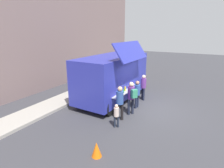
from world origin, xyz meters
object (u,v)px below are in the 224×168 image
Objects in this scene: food_truck_main at (113,76)px; customer_mid_with_backpack at (132,95)px; customer_rear_waiting at (120,100)px; customer_front_ordering at (137,92)px; customer_extra_browsing at (143,85)px; traffic_cone_orange at (97,150)px; trash_bin at (111,76)px; child_near_queue at (116,114)px.

food_truck_main reaches higher than customer_mid_with_backpack.
food_truck_main reaches higher than customer_rear_waiting.
customer_extra_browsing reaches higher than customer_front_ordering.
traffic_cone_orange is 10.08m from trash_bin.
traffic_cone_orange is at bearing 52.36° from customer_extra_browsing.
trash_bin is 6.81m from customer_mid_with_backpack.
customer_mid_with_backpack is at bearing 4.27° from traffic_cone_orange.
traffic_cone_orange is (-5.16, -2.16, -1.26)m from food_truck_main.
customer_front_ordering is 2.54m from child_near_queue.
traffic_cone_orange is at bearing -155.34° from food_truck_main.
traffic_cone_orange is 2.20m from child_near_queue.
customer_rear_waiting is at bearing 46.68° from customer_extra_browsing.
child_near_queue is at bearing 49.87° from customer_extra_browsing.
food_truck_main is at bearing 22.73° from traffic_cone_orange.
food_truck_main is 3.39× the size of customer_extra_browsing.
trash_bin is 0.50× the size of customer_rear_waiting.
traffic_cone_orange is at bearing 128.58° from customer_mid_with_backpack.
traffic_cone_orange is 0.49× the size of child_near_queue.
customer_mid_with_backpack reaches higher than child_near_queue.
customer_extra_browsing is at bearing -59.99° from food_truck_main.
food_truck_main reaches higher than child_near_queue.
customer_rear_waiting is at bearing 10.58° from traffic_cone_orange.
trash_bin is 0.53× the size of customer_extra_browsing.
child_near_queue is at bearing 98.87° from customer_front_ordering.
customer_front_ordering is 0.92× the size of customer_rear_waiting.
child_near_queue is (-1.57, 0.06, -0.41)m from customer_mid_with_backpack.
trash_bin is 0.54× the size of customer_front_ordering.
customer_mid_with_backpack reaches higher than customer_front_ordering.
food_truck_main is 3.47× the size of customer_front_ordering.
customer_front_ordering is (-0.50, -1.82, -0.59)m from food_truck_main.
customer_front_ordering is 0.90× the size of customer_mid_with_backpack.
food_truck_main is 5.74m from traffic_cone_orange.
food_truck_main is 3.21× the size of customer_rear_waiting.
food_truck_main is 3.64m from child_near_queue.
food_truck_main is 2.85m from customer_rear_waiting.
traffic_cone_orange is 4.73m from customer_front_ordering.
food_truck_main is 10.09× the size of traffic_cone_orange.
customer_front_ordering is 1.80m from customer_rear_waiting.
trash_bin is 0.77× the size of child_near_queue.
food_truck_main is at bearing 13.25° from customer_rear_waiting.
traffic_cone_orange is 6.13m from customer_extra_browsing.
customer_rear_waiting is (-0.82, 0.26, -0.05)m from customer_mid_with_backpack.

